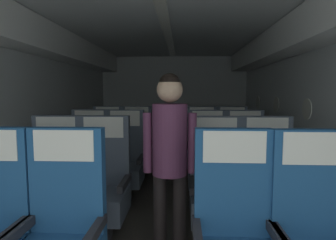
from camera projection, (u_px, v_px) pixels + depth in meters
ground at (165, 201)px, 3.67m from camera, size 3.75×7.21×0.02m
fuselage_shell at (166, 71)px, 3.77m from camera, size 3.63×6.86×2.31m
seat_a_left_aisle at (60, 238)px, 1.77m from camera, size 0.51×0.51×1.16m
seat_b_left_window at (54, 186)px, 2.75m from camera, size 0.51×0.51×1.16m
seat_b_left_aisle at (102, 187)px, 2.72m from camera, size 0.51×0.51×1.16m
seat_b_right_aisle at (268, 189)px, 2.66m from camera, size 0.51×0.51×1.16m
seat_b_right_window at (216, 189)px, 2.66m from camera, size 0.51×0.51×1.16m
seat_c_left_window at (88, 162)px, 3.73m from camera, size 0.51×0.51×1.16m
seat_c_left_aisle at (124, 162)px, 3.68m from camera, size 0.51×0.51×1.16m
seat_c_right_aisle at (246, 164)px, 3.61m from camera, size 0.51×0.51×1.16m
seat_c_right_window at (207, 163)px, 3.63m from camera, size 0.51×0.51×1.16m
seat_d_left_window at (107, 147)px, 4.69m from camera, size 0.51×0.51×1.16m
seat_d_left_aisle at (136, 148)px, 4.66m from camera, size 0.51×0.51×1.16m
seat_d_right_aisle at (233, 149)px, 4.57m from camera, size 0.51×0.51×1.16m
seat_d_right_window at (202, 149)px, 4.58m from camera, size 0.51×0.51×1.16m
flight_attendant at (170, 148)px, 2.29m from camera, size 0.43×0.28×1.54m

